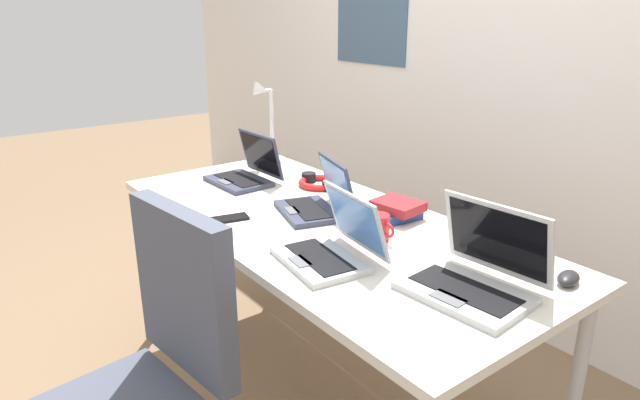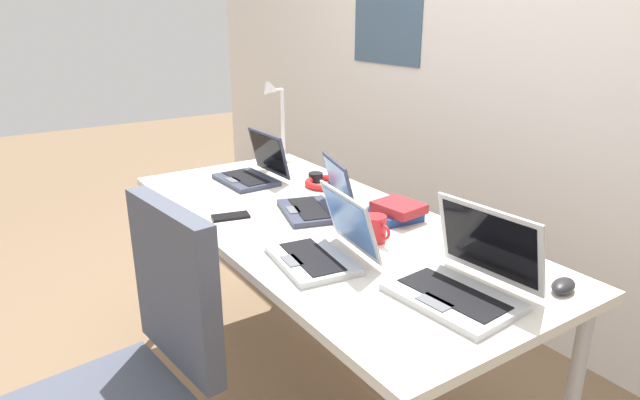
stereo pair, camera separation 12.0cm
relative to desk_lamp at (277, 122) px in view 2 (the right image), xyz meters
The scene contains 14 objects.
ground_plane 1.26m from the desk_lamp, 19.03° to the right, with size 12.00×12.00×0.00m, color #7A6047.
wall_back 1.20m from the desk_lamp, 45.90° to the left, with size 6.00×0.13×2.60m.
desk 0.88m from the desk_lamp, 19.03° to the right, with size 1.80×0.80×0.74m.
desk_lamp is the anchor object (origin of this frame).
laptop_front_left 0.37m from the desk_lamp, 48.27° to the right, with size 0.29×0.25×0.21m.
laptop_back_right 1.18m from the desk_lamp, 22.60° to the right, with size 0.32×0.30×0.21m.
laptop_back_left 0.78m from the desk_lamp, 17.85° to the right, with size 0.33×0.31×0.20m.
laptop_by_keyboard 1.50m from the desk_lamp, 10.07° to the right, with size 0.35×0.31×0.24m.
computer_mouse 1.61m from the desk_lamp, ahead, with size 0.06×0.10×0.03m, color black.
cell_phone 0.82m from the desk_lamp, 41.97° to the right, with size 0.06×0.14×0.01m, color black.
headphones 0.50m from the desk_lamp, ahead, with size 0.21×0.18×0.04m.
pill_bottle 0.18m from the desk_lamp, 64.34° to the right, with size 0.04×0.04×0.08m.
book_stack 0.95m from the desk_lamp, ahead, with size 0.20×0.17×0.07m.
coffee_mug 1.09m from the desk_lamp, 12.13° to the right, with size 0.11×0.08×0.09m.
Camera 2 is at (1.55, -1.03, 1.47)m, focal length 30.92 mm.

